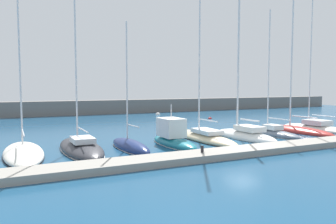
# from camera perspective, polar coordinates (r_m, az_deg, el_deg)

# --- Properties ---
(ground_plane) EXTENTS (120.00, 120.00, 0.00)m
(ground_plane) POSITION_cam_1_polar(r_m,az_deg,el_deg) (25.67, 12.92, -6.56)
(ground_plane) COLOR navy
(dock_pier) EXTENTS (38.19, 2.25, 0.46)m
(dock_pier) POSITION_cam_1_polar(r_m,az_deg,el_deg) (24.72, 14.70, -6.48)
(dock_pier) COLOR gray
(dock_pier) RESTS_ON ground_plane
(breakwater_seawall) EXTENTS (108.00, 3.12, 2.47)m
(breakwater_seawall) POSITION_cam_1_polar(r_m,az_deg,el_deg) (59.73, -10.49, 0.90)
(breakwater_seawall) COLOR slate
(breakwater_seawall) RESTS_ON ground_plane
(sailboat_ivory_nearest) EXTENTS (2.70, 9.13, 17.62)m
(sailboat_ivory_nearest) POSITION_cam_1_polar(r_m,az_deg,el_deg) (25.28, -24.01, -6.43)
(sailboat_ivory_nearest) COLOR silver
(sailboat_ivory_nearest) RESTS_ON ground_plane
(sailboat_charcoal_second) EXTENTS (2.85, 8.97, 14.21)m
(sailboat_charcoal_second) POSITION_cam_1_polar(r_m,az_deg,el_deg) (25.53, -15.01, -6.04)
(sailboat_charcoal_second) COLOR #2D2D33
(sailboat_charcoal_second) RESTS_ON ground_plane
(sailboat_navy_third) EXTENTS (1.97, 6.49, 10.18)m
(sailboat_navy_third) POSITION_cam_1_polar(r_m,az_deg,el_deg) (25.50, -6.65, -5.97)
(sailboat_navy_third) COLOR navy
(sailboat_navy_third) RESTS_ON ground_plane
(motorboat_teal_fourth) EXTENTS (2.13, 6.61, 3.60)m
(motorboat_teal_fourth) POSITION_cam_1_polar(r_m,az_deg,el_deg) (27.17, 0.85, -4.45)
(motorboat_teal_fourth) COLOR #19707F
(motorboat_teal_fourth) RESTS_ON ground_plane
(sailboat_sand_fifth) EXTENTS (2.55, 10.29, 19.36)m
(sailboat_sand_fifth) POSITION_cam_1_polar(r_m,az_deg,el_deg) (30.18, 6.09, -4.24)
(sailboat_sand_fifth) COLOR beige
(sailboat_sand_fifth) RESTS_ON ground_plane
(sailboat_white_sixth) EXTENTS (2.76, 7.91, 13.98)m
(sailboat_white_sixth) POSITION_cam_1_polar(r_m,az_deg,el_deg) (31.39, 13.34, -3.91)
(sailboat_white_sixth) COLOR white
(sailboat_white_sixth) RESTS_ON ground_plane
(sailboat_slate_seventh) EXTENTS (2.00, 7.13, 12.67)m
(sailboat_slate_seventh) POSITION_cam_1_polar(r_m,az_deg,el_deg) (34.12, 17.71, -3.42)
(sailboat_slate_seventh) COLOR slate
(sailboat_slate_seventh) RESTS_ON ground_plane
(sailboat_red_eighth) EXTENTS (2.53, 9.04, 16.63)m
(sailboat_red_eighth) POSITION_cam_1_polar(r_m,az_deg,el_deg) (37.59, 21.70, -2.87)
(sailboat_red_eighth) COLOR #B72D28
(sailboat_red_eighth) RESTS_ON ground_plane
(sailboat_ivory_ninth) EXTENTS (3.14, 9.28, 16.50)m
(sailboat_ivory_ninth) POSITION_cam_1_polar(r_m,az_deg,el_deg) (40.46, 24.68, -2.54)
(sailboat_ivory_ninth) COLOR silver
(sailboat_ivory_ninth) RESTS_ON ground_plane
(mooring_buoy_red) EXTENTS (0.53, 0.53, 0.53)m
(mooring_buoy_red) POSITION_cam_1_polar(r_m,az_deg,el_deg) (49.76, 7.38, -1.18)
(mooring_buoy_red) COLOR red
(mooring_buoy_red) RESTS_ON ground_plane
(mooring_buoy_white) EXTENTS (0.82, 0.82, 0.82)m
(mooring_buoy_white) POSITION_cam_1_polar(r_m,az_deg,el_deg) (56.21, -1.79, -0.50)
(mooring_buoy_white) COLOR white
(mooring_buoy_white) RESTS_ON ground_plane
(dock_bollard) EXTENTS (0.20, 0.20, 0.44)m
(dock_bollard) POSITION_cam_1_polar(r_m,az_deg,el_deg) (22.07, 6.02, -6.47)
(dock_bollard) COLOR black
(dock_bollard) RESTS_ON dock_pier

